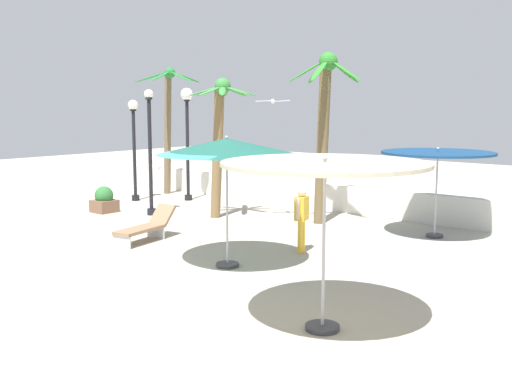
# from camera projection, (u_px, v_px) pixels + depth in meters

# --- Properties ---
(ground_plane) EXTENTS (56.00, 56.00, 0.00)m
(ground_plane) POSITION_uv_depth(u_px,v_px,m) (158.00, 276.00, 12.42)
(ground_plane) COLOR #B2A893
(boundary_wall) EXTENTS (25.20, 0.30, 0.89)m
(boundary_wall) POSITION_uv_depth(u_px,v_px,m) (375.00, 202.00, 19.01)
(boundary_wall) COLOR silver
(boundary_wall) RESTS_ON ground_plane
(patio_umbrella_0) EXTENTS (2.90, 2.90, 2.38)m
(patio_umbrella_0) POSITION_uv_depth(u_px,v_px,m) (438.00, 156.00, 15.77)
(patio_umbrella_0) COLOR #333338
(patio_umbrella_0) RESTS_ON ground_plane
(patio_umbrella_1) EXTENTS (2.96, 2.96, 2.83)m
(patio_umbrella_1) POSITION_uv_depth(u_px,v_px,m) (227.00, 147.00, 12.80)
(patio_umbrella_1) COLOR #333338
(patio_umbrella_1) RESTS_ON ground_plane
(patio_umbrella_2) EXTENTS (3.15, 3.15, 2.71)m
(patio_umbrella_2) POSITION_uv_depth(u_px,v_px,m) (325.00, 171.00, 9.12)
(patio_umbrella_2) COLOR #333338
(patio_umbrella_2) RESTS_ON ground_plane
(palm_tree_0) EXTENTS (2.03, 2.03, 4.26)m
(palm_tree_0) POSITION_uv_depth(u_px,v_px,m) (219.00, 130.00, 18.39)
(palm_tree_0) COLOR brown
(palm_tree_0) RESTS_ON ground_plane
(palm_tree_1) EXTENTS (2.58, 2.72, 4.86)m
(palm_tree_1) POSITION_uv_depth(u_px,v_px,m) (168.00, 115.00, 23.42)
(palm_tree_1) COLOR brown
(palm_tree_1) RESTS_ON ground_plane
(palm_tree_3) EXTENTS (2.23, 2.28, 4.94)m
(palm_tree_3) POSITION_uv_depth(u_px,v_px,m) (324.00, 120.00, 17.49)
(palm_tree_3) COLOR brown
(palm_tree_3) RESTS_ON ground_plane
(lamp_post_0) EXTENTS (0.44, 0.44, 4.05)m
(lamp_post_0) POSITION_uv_depth(u_px,v_px,m) (187.00, 124.00, 21.89)
(lamp_post_0) COLOR black
(lamp_post_0) RESTS_ON ground_plane
(lamp_post_1) EXTENTS (0.36, 0.36, 3.63)m
(lamp_post_1) POSITION_uv_depth(u_px,v_px,m) (134.00, 139.00, 21.88)
(lamp_post_1) COLOR black
(lamp_post_1) RESTS_ON ground_plane
(lamp_post_2) EXTENTS (0.28, 0.28, 3.93)m
(lamp_post_2) POSITION_uv_depth(u_px,v_px,m) (150.00, 150.00, 19.04)
(lamp_post_2) COLOR black
(lamp_post_2) RESTS_ON ground_plane
(lounge_chair_0) EXTENTS (0.88, 1.96, 0.84)m
(lounge_chair_0) POSITION_uv_depth(u_px,v_px,m) (146.00, 226.00, 15.55)
(lounge_chair_0) COLOR #B7B7BC
(lounge_chair_0) RESTS_ON ground_plane
(guest_0) EXTENTS (0.33, 0.54, 1.55)m
(guest_0) POSITION_uv_depth(u_px,v_px,m) (302.00, 214.00, 14.27)
(guest_0) COLOR gold
(guest_0) RESTS_ON ground_plane
(seagull_0) EXTENTS (0.85, 0.78, 0.14)m
(seagull_0) POSITION_uv_depth(u_px,v_px,m) (273.00, 101.00, 17.80)
(seagull_0) COLOR white
(planter) EXTENTS (0.70, 0.70, 0.85)m
(planter) POSITION_uv_depth(u_px,v_px,m) (104.00, 200.00, 19.76)
(planter) COLOR brown
(planter) RESTS_ON ground_plane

